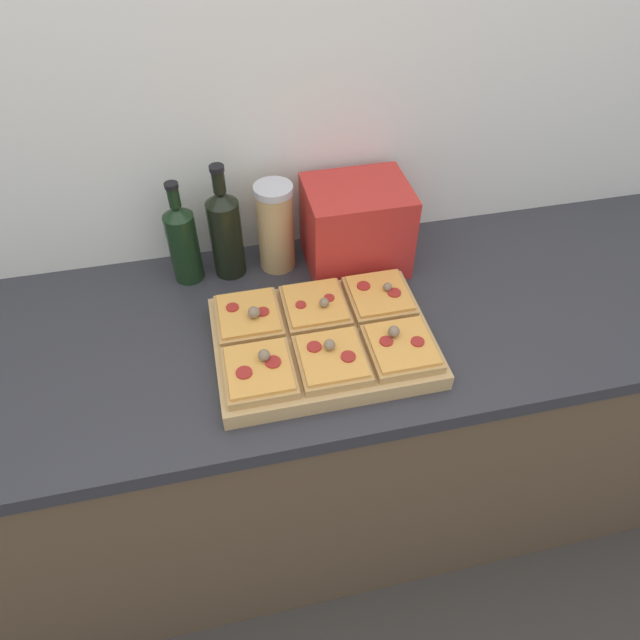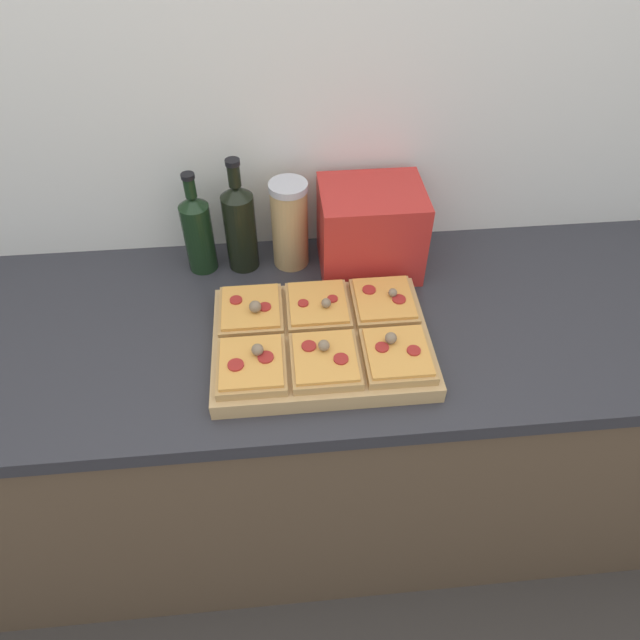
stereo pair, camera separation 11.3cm
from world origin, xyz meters
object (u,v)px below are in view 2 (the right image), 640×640
(olive_oil_bottle, at_px, (198,232))
(grain_jar_tall, at_px, (290,224))
(cutting_board, at_px, (321,342))
(toaster_oven, at_px, (370,230))
(wine_bottle, at_px, (240,225))

(olive_oil_bottle, relative_size, grain_jar_tall, 1.16)
(cutting_board, bearing_deg, grain_jar_tall, 98.84)
(toaster_oven, bearing_deg, grain_jar_tall, 171.04)
(wine_bottle, bearing_deg, toaster_oven, -5.56)
(grain_jar_tall, distance_m, toaster_oven, 0.20)
(grain_jar_tall, height_order, toaster_oven, grain_jar_tall)
(wine_bottle, xyz_separation_m, toaster_oven, (0.32, -0.03, -0.01))
(cutting_board, distance_m, wine_bottle, 0.38)
(olive_oil_bottle, xyz_separation_m, toaster_oven, (0.43, -0.03, -0.00))
(olive_oil_bottle, relative_size, toaster_oven, 0.99)
(wine_bottle, xyz_separation_m, grain_jar_tall, (0.12, 0.00, -0.01))
(olive_oil_bottle, height_order, toaster_oven, olive_oil_bottle)
(cutting_board, relative_size, grain_jar_tall, 2.04)
(cutting_board, xyz_separation_m, wine_bottle, (-0.17, 0.32, 0.10))
(olive_oil_bottle, bearing_deg, grain_jar_tall, -0.00)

